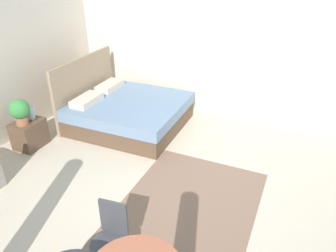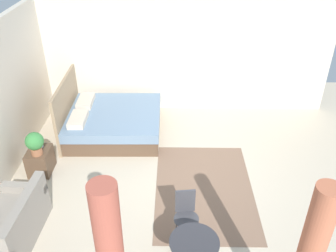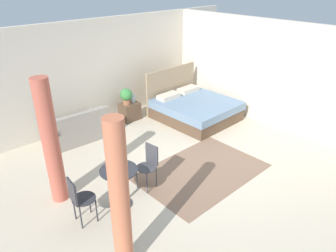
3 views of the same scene
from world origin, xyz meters
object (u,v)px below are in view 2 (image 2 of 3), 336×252
nightstand (40,161)px  potted_plant (35,143)px  couch (13,226)px  vase (39,142)px  bed (111,121)px  cafe_chair_near_couch (186,212)px

nightstand → potted_plant: 0.50m
couch → vase: (1.73, 0.11, 0.30)m
couch → vase: couch is taller
potted_plant → vase: (0.22, 0.02, -0.14)m
bed → cafe_chair_near_couch: 3.27m
bed → potted_plant: bearing=143.1°
nightstand → cafe_chair_near_couch: 3.07m
bed → potted_plant: size_ratio=4.59×
potted_plant → bed: bearing=-36.9°
potted_plant → cafe_chair_near_couch: potted_plant is taller
vase → cafe_chair_near_couch: bearing=-121.7°
couch → cafe_chair_near_couch: cafe_chair_near_couch is taller
vase → bed: bearing=-42.1°
bed → vase: (-1.23, 1.11, 0.29)m
bed → nightstand: bearing=140.5°
bed → cafe_chair_near_couch: bed is taller
nightstand → cafe_chair_near_couch: (-1.52, -2.66, 0.28)m
nightstand → couch: bearing=-175.8°
bed → vase: size_ratio=9.54×
couch → nightstand: 1.61m
couch → potted_plant: 1.57m
bed → cafe_chair_near_couch: bearing=-151.8°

